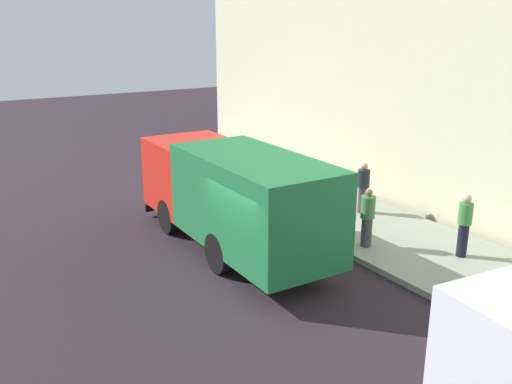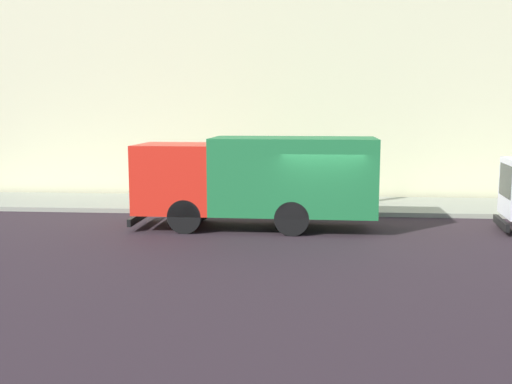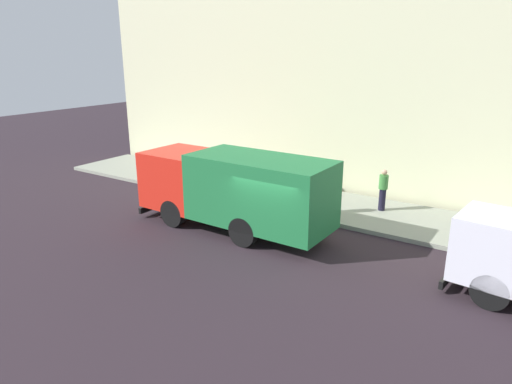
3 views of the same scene
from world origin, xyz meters
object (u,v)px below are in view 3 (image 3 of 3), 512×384
at_px(large_utility_truck, 234,187).
at_px(traffic_cone_orange, 195,180).
at_px(pedestrian_walking, 297,174).
at_px(pedestrian_standing, 323,193).
at_px(pedestrian_third, 383,189).

relative_size(large_utility_truck, traffic_cone_orange, 12.09).
relative_size(pedestrian_walking, pedestrian_standing, 1.01).
distance_m(large_utility_truck, traffic_cone_orange, 5.70).
relative_size(pedestrian_walking, traffic_cone_orange, 2.63).
height_order(large_utility_truck, pedestrian_third, large_utility_truck).
xyz_separation_m(pedestrian_standing, traffic_cone_orange, (0.05, 6.81, -0.55)).
distance_m(pedestrian_standing, traffic_cone_orange, 6.83).
xyz_separation_m(large_utility_truck, pedestrian_walking, (4.99, 0.06, -0.62)).
distance_m(pedestrian_walking, traffic_cone_orange, 4.97).
bearing_deg(traffic_cone_orange, pedestrian_third, -79.32).
bearing_deg(pedestrian_standing, pedestrian_walking, -78.73).
bearing_deg(pedestrian_walking, pedestrian_third, -82.02).
height_order(pedestrian_walking, pedestrian_third, pedestrian_third).
bearing_deg(large_utility_truck, pedestrian_walking, 1.64).
xyz_separation_m(large_utility_truck, traffic_cone_orange, (3.12, 4.62, -1.18)).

